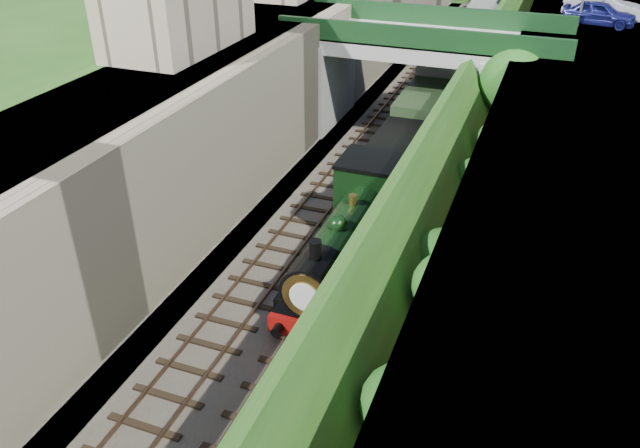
# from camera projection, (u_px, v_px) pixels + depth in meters

# --- Properties ---
(ground) EXTENTS (160.00, 160.00, 0.00)m
(ground) POSITION_uv_depth(u_px,v_px,m) (234.00, 405.00, 19.73)
(ground) COLOR #1E4714
(ground) RESTS_ON ground
(trackbed) EXTENTS (10.00, 90.00, 0.20)m
(trackbed) POSITION_uv_depth(u_px,v_px,m) (395.00, 158.00, 35.81)
(trackbed) COLOR #473F38
(trackbed) RESTS_ON ground
(retaining_wall) EXTENTS (1.00, 90.00, 7.00)m
(retaining_wall) POSITION_uv_depth(u_px,v_px,m) (305.00, 89.00, 35.76)
(retaining_wall) COLOR #756B56
(retaining_wall) RESTS_ON ground
(street_plateau_left) EXTENTS (6.00, 90.00, 7.00)m
(street_plateau_left) POSITION_uv_depth(u_px,v_px,m) (250.00, 83.00, 36.82)
(street_plateau_left) COLOR #262628
(street_plateau_left) RESTS_ON ground
(street_plateau_right) EXTENTS (8.00, 90.00, 6.25)m
(street_plateau_right) POSITION_uv_depth(u_px,v_px,m) (581.00, 130.00, 31.40)
(street_plateau_right) COLOR #262628
(street_plateau_right) RESTS_ON ground
(embankment_slope) EXTENTS (4.43, 90.00, 6.36)m
(embankment_slope) POSITION_uv_depth(u_px,v_px,m) (480.00, 151.00, 30.21)
(embankment_slope) COLOR #1E4714
(embankment_slope) RESTS_ON ground
(track_left) EXTENTS (2.50, 90.00, 0.20)m
(track_left) POSITION_uv_depth(u_px,v_px,m) (362.00, 150.00, 36.35)
(track_left) COLOR black
(track_left) RESTS_ON trackbed
(track_right) EXTENTS (2.50, 90.00, 0.20)m
(track_right) POSITION_uv_depth(u_px,v_px,m) (415.00, 158.00, 35.38)
(track_right) COLOR black
(track_right) RESTS_ON trackbed
(road_bridge) EXTENTS (16.00, 6.40, 7.25)m
(road_bridge) POSITION_uv_depth(u_px,v_px,m) (432.00, 72.00, 36.74)
(road_bridge) COLOR gray
(road_bridge) RESTS_ON ground
(building_near) EXTENTS (4.00, 8.00, 4.00)m
(building_near) POSITION_uv_depth(u_px,v_px,m) (178.00, 5.00, 29.34)
(building_near) COLOR gray
(building_near) RESTS_ON street_plateau_left
(tree) EXTENTS (3.60, 3.80, 6.60)m
(tree) POSITION_uv_depth(u_px,v_px,m) (515.00, 86.00, 32.66)
(tree) COLOR black
(tree) RESTS_ON ground
(car_blue) EXTENTS (4.45, 2.47, 1.43)m
(car_blue) POSITION_uv_depth(u_px,v_px,m) (599.00, 13.00, 37.18)
(car_blue) COLOR navy
(car_blue) RESTS_ON street_plateau_right
(car_silver) EXTENTS (4.85, 2.22, 1.54)m
(car_silver) POSITION_uv_depth(u_px,v_px,m) (603.00, 7.00, 38.51)
(car_silver) COLOR #B5B5BA
(car_silver) RESTS_ON street_plateau_right
(locomotive) EXTENTS (3.10, 10.22, 3.83)m
(locomotive) POSITION_uv_depth(u_px,v_px,m) (351.00, 237.00, 24.90)
(locomotive) COLOR black
(locomotive) RESTS_ON trackbed
(tender) EXTENTS (2.70, 6.00, 3.05)m
(tender) POSITION_uv_depth(u_px,v_px,m) (397.00, 169.00, 30.98)
(tender) COLOR black
(tender) RESTS_ON trackbed
(coach_front) EXTENTS (2.90, 18.00, 3.70)m
(coach_front) POSITION_uv_depth(u_px,v_px,m) (445.00, 86.00, 40.93)
(coach_front) COLOR black
(coach_front) RESTS_ON trackbed
(coach_middle) EXTENTS (2.90, 18.00, 3.70)m
(coach_middle) POSITION_uv_depth(u_px,v_px,m) (485.00, 24.00, 56.10)
(coach_middle) COLOR black
(coach_middle) RESTS_ON trackbed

